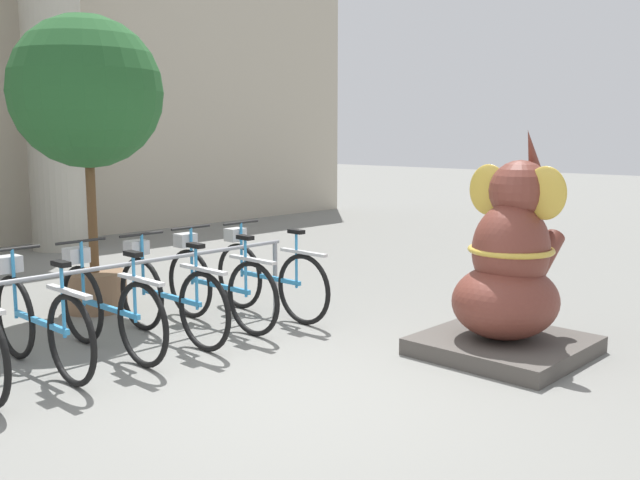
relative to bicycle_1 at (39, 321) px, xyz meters
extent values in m
plane|color=slate|center=(1.06, -1.83, -0.42)|extent=(60.00, 60.00, 0.00)
cylinder|color=#ADA899|center=(3.12, 5.77, 2.08)|extent=(0.94, 0.94, 5.00)
cylinder|color=gray|center=(2.74, 0.12, -0.04)|extent=(0.05, 0.05, 0.75)
cylinder|color=gray|center=(0.93, 0.12, 0.33)|extent=(3.71, 0.04, 0.04)
torus|color=black|center=(0.00, 0.47, -0.05)|extent=(0.05, 0.73, 0.73)
torus|color=black|center=(0.00, -0.53, -0.05)|extent=(0.05, 0.73, 0.73)
cube|color=#338CC6|center=(0.00, -0.03, 0.00)|extent=(0.04, 0.89, 0.04)
cube|color=#BCBCBC|center=(0.00, -0.53, 0.32)|extent=(0.06, 0.61, 0.03)
cylinder|color=#338CC6|center=(0.00, -0.43, 0.23)|extent=(0.03, 0.03, 0.56)
cube|color=black|center=(0.00, -0.43, 0.53)|extent=(0.08, 0.18, 0.04)
cylinder|color=#338CC6|center=(0.00, 0.43, 0.24)|extent=(0.03, 0.03, 0.60)
cylinder|color=black|center=(0.00, 0.43, 0.54)|extent=(0.48, 0.03, 0.03)
cube|color=#BCBCBC|center=(0.00, 0.53, 0.40)|extent=(0.20, 0.16, 0.14)
torus|color=black|center=(0.62, 0.46, -0.05)|extent=(0.05, 0.73, 0.73)
torus|color=black|center=(0.62, -0.54, -0.05)|extent=(0.05, 0.73, 0.73)
cube|color=#338CC6|center=(0.62, -0.04, 0.00)|extent=(0.04, 0.89, 0.04)
cube|color=#BCBCBC|center=(0.62, -0.54, 0.32)|extent=(0.06, 0.61, 0.03)
cylinder|color=#338CC6|center=(0.62, -0.44, 0.23)|extent=(0.03, 0.03, 0.56)
cube|color=black|center=(0.62, -0.44, 0.53)|extent=(0.08, 0.18, 0.04)
cylinder|color=#338CC6|center=(0.62, 0.42, 0.24)|extent=(0.03, 0.03, 0.60)
cylinder|color=black|center=(0.62, 0.42, 0.54)|extent=(0.48, 0.03, 0.03)
cube|color=#BCBCBC|center=(0.62, 0.52, 0.40)|extent=(0.20, 0.16, 0.14)
torus|color=black|center=(1.24, 0.44, -0.05)|extent=(0.05, 0.73, 0.73)
torus|color=black|center=(1.24, -0.55, -0.05)|extent=(0.05, 0.73, 0.73)
cube|color=#338CC6|center=(1.24, -0.06, 0.00)|extent=(0.04, 0.89, 0.04)
cube|color=#BCBCBC|center=(1.24, -0.55, 0.32)|extent=(0.06, 0.61, 0.03)
cylinder|color=#338CC6|center=(1.24, -0.45, 0.23)|extent=(0.03, 0.03, 0.56)
cube|color=black|center=(1.24, -0.45, 0.53)|extent=(0.08, 0.18, 0.04)
cylinder|color=#338CC6|center=(1.24, 0.40, 0.24)|extent=(0.03, 0.03, 0.60)
cylinder|color=black|center=(1.24, 0.40, 0.54)|extent=(0.48, 0.03, 0.03)
cube|color=#BCBCBC|center=(1.24, 0.50, 0.40)|extent=(0.20, 0.16, 0.14)
torus|color=black|center=(1.87, 0.49, -0.05)|extent=(0.05, 0.73, 0.73)
torus|color=black|center=(1.87, -0.50, -0.05)|extent=(0.05, 0.73, 0.73)
cube|color=#338CC6|center=(1.87, 0.00, 0.00)|extent=(0.04, 0.89, 0.04)
cube|color=#BCBCBC|center=(1.87, -0.50, 0.32)|extent=(0.06, 0.61, 0.03)
cylinder|color=#338CC6|center=(1.87, -0.40, 0.23)|extent=(0.03, 0.03, 0.56)
cube|color=black|center=(1.87, -0.40, 0.53)|extent=(0.08, 0.18, 0.04)
cylinder|color=#338CC6|center=(1.87, 0.45, 0.24)|extent=(0.03, 0.03, 0.60)
cylinder|color=black|center=(1.87, 0.45, 0.54)|extent=(0.48, 0.03, 0.03)
cube|color=#BCBCBC|center=(1.87, 0.55, 0.40)|extent=(0.20, 0.16, 0.14)
torus|color=black|center=(2.49, 0.43, -0.05)|extent=(0.05, 0.73, 0.73)
torus|color=black|center=(2.49, -0.57, -0.05)|extent=(0.05, 0.73, 0.73)
cube|color=#338CC6|center=(2.49, -0.07, 0.00)|extent=(0.04, 0.89, 0.04)
cube|color=#BCBCBC|center=(2.49, -0.57, 0.32)|extent=(0.06, 0.61, 0.03)
cylinder|color=#338CC6|center=(2.49, -0.47, 0.23)|extent=(0.03, 0.03, 0.56)
cube|color=black|center=(2.49, -0.47, 0.53)|extent=(0.08, 0.18, 0.04)
cylinder|color=#338CC6|center=(2.49, 0.39, 0.24)|extent=(0.03, 0.03, 0.60)
cylinder|color=black|center=(2.49, 0.39, 0.54)|extent=(0.48, 0.03, 0.03)
cube|color=#BCBCBC|center=(2.49, 0.49, 0.40)|extent=(0.20, 0.16, 0.14)
cube|color=#4C4742|center=(3.00, -2.54, -0.34)|extent=(1.31, 1.31, 0.15)
ellipsoid|color=brown|center=(3.00, -2.54, 0.06)|extent=(1.01, 0.90, 0.66)
ellipsoid|color=brown|center=(3.06, -2.54, 0.50)|extent=(0.72, 0.66, 0.84)
sphere|color=brown|center=(3.18, -2.54, 1.01)|extent=(0.54, 0.54, 0.54)
ellipsoid|color=gold|center=(3.11, -2.27, 1.01)|extent=(0.08, 0.38, 0.45)
ellipsoid|color=gold|center=(3.11, -2.81, 1.01)|extent=(0.08, 0.38, 0.45)
cone|color=brown|center=(3.42, -2.54, 1.24)|extent=(0.46, 0.19, 0.67)
cylinder|color=brown|center=(3.39, -2.39, 0.42)|extent=(0.53, 0.18, 0.47)
cylinder|color=brown|center=(3.39, -2.69, 0.42)|extent=(0.53, 0.18, 0.47)
torus|color=gold|center=(3.06, -2.54, 0.50)|extent=(0.74, 0.74, 0.05)
cylinder|color=brown|center=(1.35, 1.51, -0.20)|extent=(0.67, 0.67, 0.43)
cylinder|color=brown|center=(1.35, 1.51, 0.65)|extent=(0.10, 0.10, 1.29)
sphere|color=#235628|center=(1.35, 1.51, 1.94)|extent=(1.61, 1.61, 1.61)
camera|label=1|loc=(-2.53, -5.52, 1.51)|focal=40.00mm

